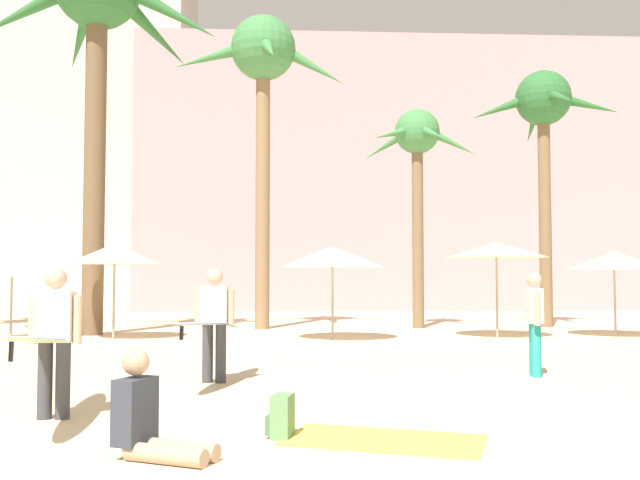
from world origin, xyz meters
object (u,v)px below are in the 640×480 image
(person_mid_center, at_px, (51,337))
(person_near_right, at_px, (214,321))
(cafe_umbrella_4, at_px, (12,265))
(person_far_left, at_px, (535,319))
(palm_tree_center, at_px, (544,116))
(cafe_umbrella_2, at_px, (496,250))
(person_near_left, at_px, (149,419))
(backpack, at_px, (281,417))
(palm_tree_far_left, at_px, (417,150))
(palm_tree_far_right, at_px, (97,15))
(palm_tree_right, at_px, (263,70))
(cafe_umbrella_1, at_px, (115,254))
(cafe_umbrella_0, at_px, (333,257))
(cafe_umbrella_3, at_px, (614,261))
(beach_towel, at_px, (384,440))

(person_mid_center, bearing_deg, person_near_right, -25.94)
(cafe_umbrella_4, xyz_separation_m, person_far_left, (10.80, -7.18, -0.96))
(palm_tree_center, xyz_separation_m, cafe_umbrella_2, (-2.77, -3.85, -4.44))
(person_near_left, bearing_deg, backpack, 57.95)
(palm_tree_far_left, bearing_deg, cafe_umbrella_4, -162.10)
(cafe_umbrella_2, distance_m, cafe_umbrella_4, 12.37)
(palm_tree_far_right, bearing_deg, person_near_right, -65.53)
(palm_tree_center, bearing_deg, backpack, -118.91)
(palm_tree_right, bearing_deg, person_far_left, -66.57)
(palm_tree_right, relative_size, person_mid_center, 3.02)
(palm_tree_far_right, relative_size, cafe_umbrella_1, 4.49)
(person_far_left, bearing_deg, person_mid_center, 36.78)
(palm_tree_center, xyz_separation_m, person_mid_center, (-10.87, -14.19, -5.81))
(person_far_left, bearing_deg, person_near_right, 16.69)
(palm_tree_center, relative_size, palm_tree_far_right, 0.75)
(person_mid_center, bearing_deg, cafe_umbrella_0, -17.28)
(cafe_umbrella_2, height_order, person_near_left, cafe_umbrella_2)
(palm_tree_right, relative_size, person_near_right, 3.23)
(cafe_umbrella_1, distance_m, person_mid_center, 10.67)
(cafe_umbrella_3, relative_size, cafe_umbrella_4, 1.18)
(cafe_umbrella_2, height_order, cafe_umbrella_3, cafe_umbrella_2)
(palm_tree_center, xyz_separation_m, cafe_umbrella_1, (-12.61, -3.74, -4.56))
(palm_tree_right, xyz_separation_m, person_near_left, (-0.55, -15.50, -7.62))
(cafe_umbrella_3, distance_m, cafe_umbrella_4, 15.58)
(palm_tree_far_left, bearing_deg, person_near_right, -114.83)
(palm_tree_far_right, bearing_deg, beach_towel, -64.54)
(palm_tree_far_left, bearing_deg, person_near_left, -108.92)
(palm_tree_far_right, relative_size, person_near_right, 3.64)
(cafe_umbrella_3, bearing_deg, cafe_umbrella_4, -179.52)
(cafe_umbrella_1, bearing_deg, backpack, -69.46)
(cafe_umbrella_0, bearing_deg, cafe_umbrella_4, 176.67)
(palm_tree_far_right, height_order, beach_towel, palm_tree_far_right)
(person_near_right, bearing_deg, cafe_umbrella_3, -43.94)
(beach_towel, relative_size, person_near_left, 1.97)
(cafe_umbrella_1, height_order, backpack, cafe_umbrella_1)
(cafe_umbrella_3, relative_size, person_near_left, 2.64)
(cafe_umbrella_0, xyz_separation_m, person_mid_center, (-3.79, -9.90, -1.16))
(person_far_left, bearing_deg, cafe_umbrella_4, -22.88)
(cafe_umbrella_2, height_order, person_mid_center, cafe_umbrella_2)
(person_mid_center, bearing_deg, cafe_umbrella_1, 13.12)
(cafe_umbrella_1, distance_m, person_near_left, 12.65)
(person_near_left, bearing_deg, cafe_umbrella_4, 139.85)
(cafe_umbrella_0, xyz_separation_m, cafe_umbrella_2, (4.31, 0.43, 0.20))
(palm_tree_center, bearing_deg, beach_towel, -115.70)
(palm_tree_far_left, bearing_deg, palm_tree_right, -178.88)
(beach_towel, bearing_deg, person_near_left, -165.05)
(palm_tree_center, distance_m, person_near_left, 19.55)
(person_mid_center, bearing_deg, cafe_umbrella_4, 26.00)
(cafe_umbrella_3, distance_m, person_near_left, 15.81)
(cafe_umbrella_1, bearing_deg, person_far_left, -41.24)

